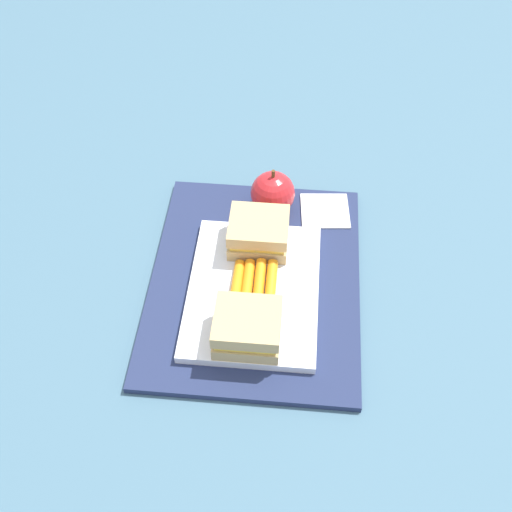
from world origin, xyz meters
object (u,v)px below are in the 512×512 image
(apple, at_px, (273,193))
(paper_napkin, at_px, (325,211))
(sandwich_half_left, at_px, (247,328))
(sandwich_half_right, at_px, (259,233))
(carrot_sticks_bundle, at_px, (254,284))
(food_tray, at_px, (253,290))

(apple, height_order, paper_napkin, apple)
(paper_napkin, bearing_deg, sandwich_half_left, 159.04)
(paper_napkin, bearing_deg, apple, 91.11)
(sandwich_half_right, xyz_separation_m, apple, (0.08, -0.01, -0.00))
(sandwich_half_left, bearing_deg, sandwich_half_right, 0.00)
(sandwich_half_right, bearing_deg, carrot_sticks_bundle, -179.84)
(food_tray, height_order, sandwich_half_left, sandwich_half_left)
(sandwich_half_left, height_order, carrot_sticks_bundle, sandwich_half_left)
(sandwich_half_left, relative_size, apple, 1.06)
(sandwich_half_left, height_order, sandwich_half_right, same)
(food_tray, bearing_deg, sandwich_half_left, 180.00)
(carrot_sticks_bundle, distance_m, paper_napkin, 0.18)
(sandwich_half_left, bearing_deg, apple, -3.24)
(sandwich_half_left, relative_size, paper_napkin, 1.14)
(sandwich_half_right, distance_m, carrot_sticks_bundle, 0.08)
(food_tray, height_order, apple, apple)
(carrot_sticks_bundle, height_order, apple, apple)
(food_tray, xyz_separation_m, paper_napkin, (0.16, -0.09, -0.00))
(carrot_sticks_bundle, bearing_deg, food_tray, 164.88)
(sandwich_half_left, xyz_separation_m, carrot_sticks_bundle, (0.08, -0.00, -0.01))
(sandwich_half_left, xyz_separation_m, sandwich_half_right, (0.16, 0.00, 0.00))
(carrot_sticks_bundle, bearing_deg, paper_napkin, -29.74)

